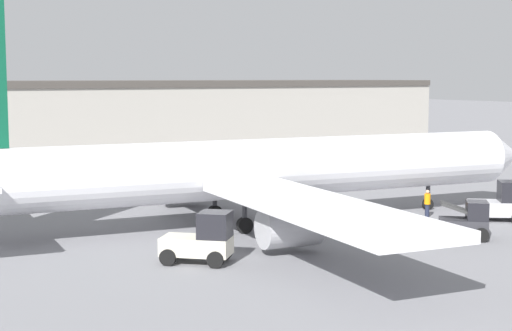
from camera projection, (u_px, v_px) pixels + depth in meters
ground_plane at (256, 224)px, 45.89m from camera, size 400.00×400.00×0.00m
terminal_building at (90, 117)px, 87.74m from camera, size 88.35×17.24×8.18m
airplane at (238, 170)px, 45.05m from camera, size 40.72×37.83×12.48m
ground_crew_worker at (427, 203)px, 48.04m from camera, size 0.38×0.38×1.71m
baggage_tug at (501, 203)px, 46.97m from camera, size 3.50×3.34×2.38m
belt_loader_truck at (467, 221)px, 41.69m from camera, size 3.14×3.11×2.03m
pushback_tug at (203, 240)px, 36.16m from camera, size 3.49×3.48×2.43m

